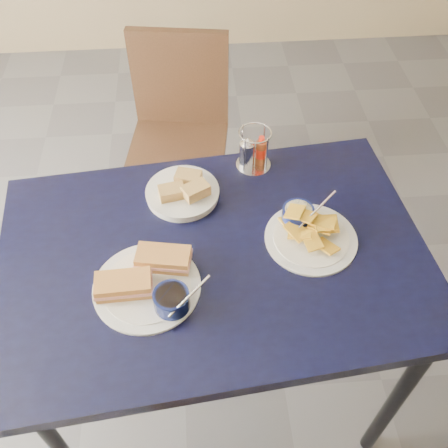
{
  "coord_description": "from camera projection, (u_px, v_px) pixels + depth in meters",
  "views": [
    {
      "loc": [
        -0.29,
        -0.74,
        1.83
      ],
      "look_at": [
        -0.22,
        0.13,
        0.82
      ],
      "focal_mm": 40.0,
      "sensor_mm": 36.0,
      "label": 1
    }
  ],
  "objects": [
    {
      "name": "ground",
      "position": [
        284.0,
        387.0,
        1.88
      ],
      "size": [
        6.0,
        6.0,
        0.0
      ],
      "primitive_type": "plane",
      "color": "#4C4C51",
      "rests_on": "ground"
    },
    {
      "name": "dining_table",
      "position": [
        215.0,
        267.0,
        1.41
      ],
      "size": [
        1.24,
        0.89,
        0.75
      ],
      "color": "black",
      "rests_on": "ground"
    },
    {
      "name": "chair_far",
      "position": [
        177.0,
        122.0,
        2.14
      ],
      "size": [
        0.46,
        0.45,
        0.86
      ],
      "color": "#311C10",
      "rests_on": "ground"
    },
    {
      "name": "sandwich_plate",
      "position": [
        150.0,
        282.0,
        1.27
      ],
      "size": [
        0.3,
        0.28,
        0.12
      ],
      "color": "white",
      "rests_on": "dining_table"
    },
    {
      "name": "plantain_plate",
      "position": [
        306.0,
        229.0,
        1.39
      ],
      "size": [
        0.26,
        0.26,
        0.12
      ],
      "color": "white",
      "rests_on": "dining_table"
    },
    {
      "name": "bread_basket",
      "position": [
        183.0,
        192.0,
        1.48
      ],
      "size": [
        0.22,
        0.22,
        0.07
      ],
      "color": "white",
      "rests_on": "dining_table"
    },
    {
      "name": "condiment_caddy",
      "position": [
        252.0,
        152.0,
        1.55
      ],
      "size": [
        0.11,
        0.11,
        0.14
      ],
      "color": "silver",
      "rests_on": "dining_table"
    }
  ]
}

